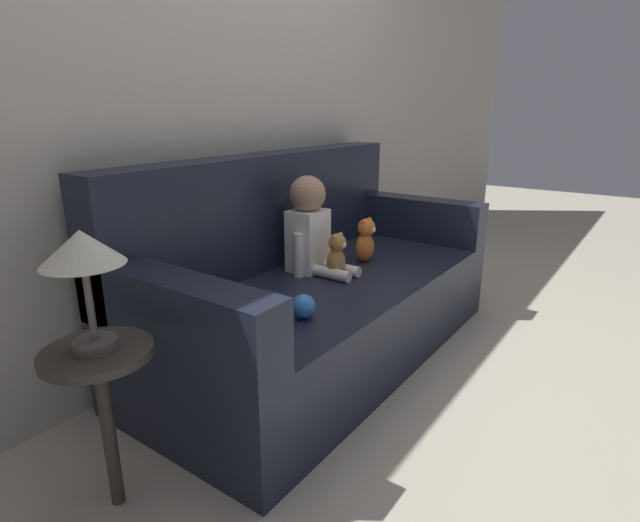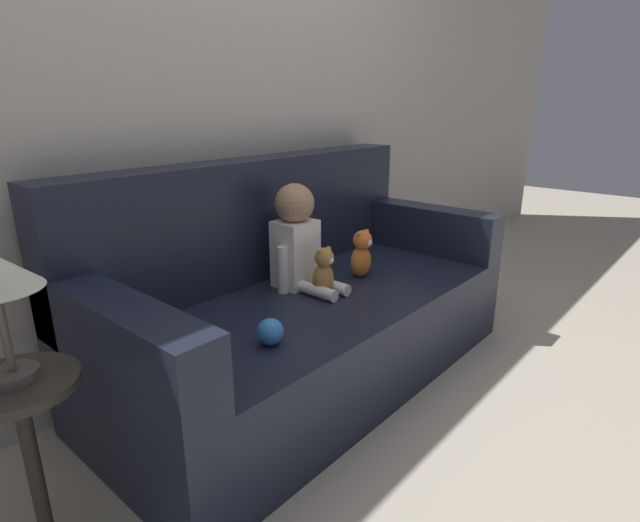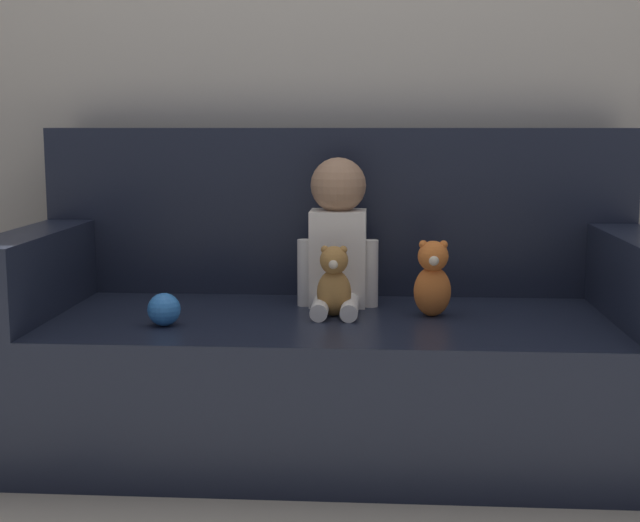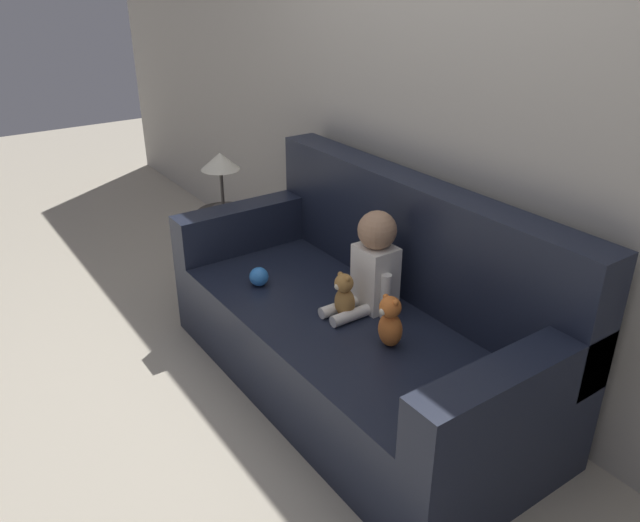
{
  "view_description": "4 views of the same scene",
  "coord_description": "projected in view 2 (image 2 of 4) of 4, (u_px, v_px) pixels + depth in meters",
  "views": [
    {
      "loc": [
        -1.85,
        -1.28,
        1.18
      ],
      "look_at": [
        -0.12,
        -0.05,
        0.52
      ],
      "focal_mm": 28.0,
      "sensor_mm": 36.0,
      "label": 1
    },
    {
      "loc": [
        -1.51,
        -1.36,
        1.21
      ],
      "look_at": [
        -0.01,
        -0.05,
        0.56
      ],
      "focal_mm": 28.0,
      "sensor_mm": 36.0,
      "label": 2
    },
    {
      "loc": [
        0.14,
        -2.63,
        0.97
      ],
      "look_at": [
        -0.03,
        -0.14,
        0.59
      ],
      "focal_mm": 50.0,
      "sensor_mm": 36.0,
      "label": 3
    },
    {
      "loc": [
        1.91,
        -1.5,
        1.84
      ],
      "look_at": [
        -0.16,
        -0.06,
        0.62
      ],
      "focal_mm": 35.0,
      "sensor_mm": 36.0,
      "label": 4
    }
  ],
  "objects": [
    {
      "name": "teddy_bear_brown",
      "position": [
        324.0,
        273.0,
        2.12
      ],
      "size": [
        0.12,
        0.1,
        0.21
      ],
      "color": "#AD7A3D",
      "rests_on": "couch"
    },
    {
      "name": "ground_plane",
      "position": [
        314.0,
        374.0,
        2.31
      ],
      "size": [
        12.0,
        12.0,
        0.0
      ],
      "primitive_type": "plane",
      "color": "#B7AD99"
    },
    {
      "name": "plush_toy_side",
      "position": [
        361.0,
        254.0,
        2.34
      ],
      "size": [
        0.11,
        0.1,
        0.23
      ],
      "color": "orange",
      "rests_on": "couch"
    },
    {
      "name": "person_baby",
      "position": [
        297.0,
        240.0,
        2.19
      ],
      "size": [
        0.25,
        0.35,
        0.46
      ],
      "color": "white",
      "rests_on": "couch"
    },
    {
      "name": "couch",
      "position": [
        302.0,
        306.0,
        2.25
      ],
      "size": [
        1.94,
        0.89,
        0.96
      ],
      "color": "black",
      "rests_on": "ground_plane"
    },
    {
      "name": "wall_back",
      "position": [
        224.0,
        79.0,
        2.24
      ],
      "size": [
        8.0,
        0.05,
        2.6
      ],
      "color": "#ADA89E",
      "rests_on": "ground_plane"
    },
    {
      "name": "toy_ball",
      "position": [
        270.0,
        332.0,
        1.7
      ],
      "size": [
        0.09,
        0.09,
        0.09
      ],
      "color": "#337FDB",
      "rests_on": "couch"
    },
    {
      "name": "side_table",
      "position": [
        5.0,
        332.0,
        1.23
      ],
      "size": [
        0.31,
        0.31,
        0.87
      ],
      "color": "#332D28",
      "rests_on": "ground_plane"
    }
  ]
}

